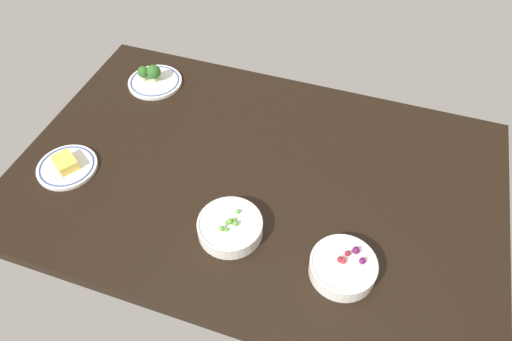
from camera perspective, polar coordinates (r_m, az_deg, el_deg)
The scene contains 5 objects.
dining_table at distance 145.03cm, azimuth 0.00°, elevation -1.04°, with size 146.38×96.00×4.00cm, color black.
plate_cheese at distance 155.66cm, azimuth -21.92°, elevation 0.52°, with size 18.30×18.30×4.18cm.
bowl_berries at distance 124.21cm, azimuth 10.49°, elevation -11.39°, with size 17.30×17.30×6.50cm.
bowl_peas at distance 129.07cm, azimuth -3.04°, elevation -6.83°, with size 17.98×17.98×5.83cm.
plate_broccoli at distance 178.18cm, azimuth -12.28°, elevation 10.82°, with size 19.50×19.50×7.54cm.
Camera 1 is at (30.04, -88.31, 113.05)cm, focal length 33.06 mm.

